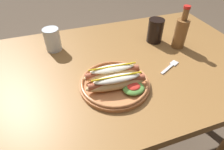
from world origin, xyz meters
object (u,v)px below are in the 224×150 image
at_px(fork, 170,66).
at_px(soda_cup, 155,31).
at_px(water_cup, 52,40).
at_px(hot_dog_plate, 115,81).
at_px(glass_bottle, 181,32).

height_order(fork, soda_cup, soda_cup).
height_order(soda_cup, water_cup, soda_cup).
xyz_separation_m(fork, soda_cup, (0.04, 0.22, 0.06)).
height_order(hot_dog_plate, soda_cup, soda_cup).
height_order(water_cup, glass_bottle, glass_bottle).
bearing_deg(fork, soda_cup, 53.06).
bearing_deg(water_cup, glass_bottle, -16.52).
bearing_deg(soda_cup, hot_dog_plate, -140.22).
xyz_separation_m(hot_dog_plate, water_cup, (-0.20, 0.35, 0.03)).
distance_m(fork, soda_cup, 0.23).
bearing_deg(soda_cup, water_cup, 170.06).
bearing_deg(water_cup, fork, -33.63).
relative_size(hot_dog_plate, glass_bottle, 1.32).
xyz_separation_m(hot_dog_plate, fork, (0.27, 0.04, -0.02)).
bearing_deg(fork, glass_bottle, 20.04).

